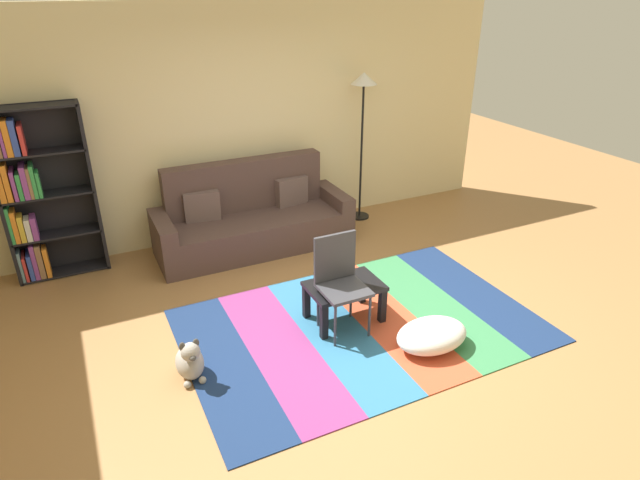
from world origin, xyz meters
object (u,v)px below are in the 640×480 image
folding_chair (340,276)px  bookshelf (35,195)px  pouf (432,335)px  dog (190,361)px  tv_remote (346,288)px  standing_lamp (363,99)px  couch (252,220)px  coffee_table (344,292)px

folding_chair → bookshelf: bearing=169.4°
bookshelf → pouf: 4.14m
dog → tv_remote: size_ratio=2.65×
pouf → standing_lamp: bearing=72.7°
pouf → couch: bearing=105.5°
couch → standing_lamp: 2.01m
dog → tv_remote: (1.46, 0.11, 0.23)m
pouf → tv_remote: tv_remote is taller
pouf → dog: 2.03m
dog → folding_chair: size_ratio=0.44×
couch → folding_chair: (0.14, -1.94, 0.20)m
bookshelf → folding_chair: (2.33, -2.22, -0.38)m
folding_chair → pouf: bearing=-14.7°
standing_lamp → bookshelf: bearing=178.7°
standing_lamp → tv_remote: 2.79m
coffee_table → dog: dog is taller
bookshelf → standing_lamp: bearing=-1.3°
pouf → folding_chair: 0.94m
couch → coffee_table: bearing=-82.8°
coffee_table → standing_lamp: size_ratio=0.36×
pouf → dog: (-1.96, 0.52, 0.03)m
dog → folding_chair: folding_chair is taller
couch → coffee_table: couch is taller
folding_chair → couch: bearing=127.1°
tv_remote → couch: bearing=71.8°
dog → tv_remote: bearing=4.3°
bookshelf → pouf: size_ratio=2.76×
coffee_table → tv_remote: size_ratio=4.53×
standing_lamp → folding_chair: (-1.43, -2.13, -1.04)m
folding_chair → dog: bearing=-142.7°
bookshelf → coffee_table: bearing=-41.5°
dog → folding_chair: 1.44m
couch → pouf: bearing=-74.5°
dog → standing_lamp: standing_lamp is taller
couch → bookshelf: (-2.19, 0.28, 0.58)m
standing_lamp → couch: bearing=-172.9°
standing_lamp → folding_chair: size_ratio=2.09×
pouf → standing_lamp: (0.86, 2.76, 1.44)m
bookshelf → coffee_table: (2.42, -2.14, -0.61)m
coffee_table → standing_lamp: 2.76m
pouf → bookshelf: bearing=135.5°
couch → tv_remote: (0.21, -1.93, 0.05)m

